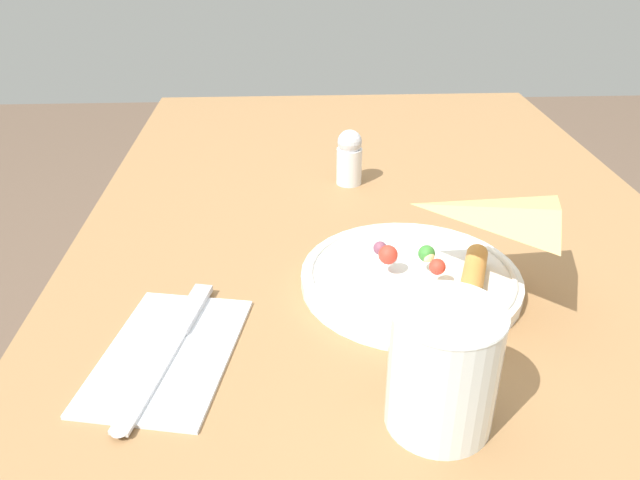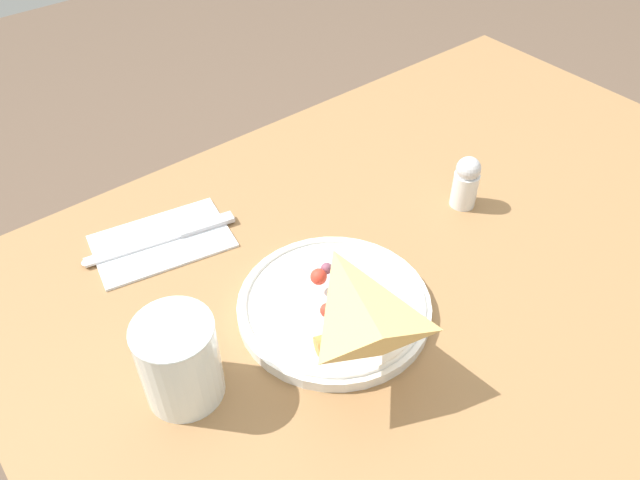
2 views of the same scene
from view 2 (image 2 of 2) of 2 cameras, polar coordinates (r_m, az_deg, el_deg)
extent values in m
plane|color=brown|center=(1.48, 6.44, -20.72)|extent=(6.00, 6.00, 0.00)
cube|color=olive|center=(0.92, 9.75, -0.94)|extent=(1.18, 0.80, 0.03)
cube|color=#4C3823|center=(1.64, 12.75, 4.96)|extent=(0.06, 0.06, 0.68)
cube|color=#4C3823|center=(1.24, -23.95, -14.87)|extent=(0.06, 0.06, 0.68)
cylinder|color=white|center=(0.80, 1.29, -6.10)|extent=(0.25, 0.25, 0.02)
torus|color=white|center=(0.79, 1.30, -5.65)|extent=(0.23, 0.23, 0.01)
pyramid|color=#E0B266|center=(0.79, 1.14, -4.86)|extent=(0.14, 0.17, 0.02)
cylinder|color=#C68942|center=(0.74, 3.08, -8.82)|extent=(0.10, 0.05, 0.02)
sphere|color=#7A4256|center=(0.80, 0.61, -2.62)|extent=(0.02, 0.02, 0.02)
sphere|color=red|center=(0.79, -0.13, -3.37)|extent=(0.02, 0.02, 0.02)
sphere|color=red|center=(0.75, 0.65, -6.44)|extent=(0.02, 0.02, 0.02)
sphere|color=#EFDB93|center=(0.76, 1.85, -5.39)|extent=(0.01, 0.01, 0.01)
sphere|color=#388433|center=(0.77, 1.99, -5.17)|extent=(0.02, 0.02, 0.02)
cylinder|color=white|center=(0.71, -12.90, -10.49)|extent=(0.09, 0.09, 0.11)
cylinder|color=#B27F42|center=(0.72, -12.63, -11.51)|extent=(0.08, 0.08, 0.07)
torus|color=white|center=(0.67, -13.60, -7.72)|extent=(0.09, 0.09, 0.00)
cube|color=silver|center=(0.92, -14.25, -0.11)|extent=(0.21, 0.15, 0.00)
cube|color=#B2B2B7|center=(0.93, -10.36, 1.41)|extent=(0.08, 0.04, 0.01)
cube|color=silver|center=(0.91, -16.74, -0.71)|extent=(0.13, 0.04, 0.00)
ellipsoid|color=silver|center=(0.91, -20.39, -1.88)|extent=(0.02, 0.02, 0.00)
cylinder|color=silver|center=(0.97, 13.07, 4.52)|extent=(0.04, 0.04, 0.06)
sphere|color=silver|center=(0.94, 13.43, 6.35)|extent=(0.04, 0.04, 0.04)
camera|label=1|loc=(0.63, -56.73, 1.05)|focal=35.00mm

